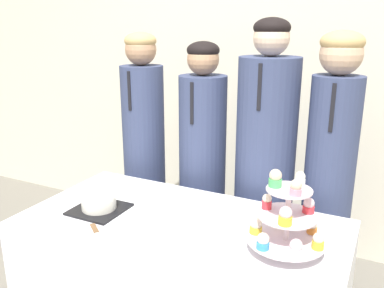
{
  "coord_description": "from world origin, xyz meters",
  "views": [
    {
      "loc": [
        0.75,
        -1.03,
        1.59
      ],
      "look_at": [
        0.04,
        0.39,
        1.12
      ],
      "focal_mm": 38.0,
      "sensor_mm": 36.0,
      "label": 1
    }
  ],
  "objects_px": {
    "student_2": "(264,184)",
    "cake_knife": "(97,234)",
    "student_3": "(327,192)",
    "round_cake": "(99,201)",
    "student_0": "(145,165)",
    "student_1": "(202,181)",
    "cupcake_stand": "(286,219)"
  },
  "relations": [
    {
      "from": "cupcake_stand",
      "to": "student_0",
      "type": "relative_size",
      "value": 0.2
    },
    {
      "from": "cake_knife",
      "to": "cupcake_stand",
      "type": "height_order",
      "value": "cupcake_stand"
    },
    {
      "from": "student_3",
      "to": "cupcake_stand",
      "type": "bearing_deg",
      "value": -95.02
    },
    {
      "from": "cake_knife",
      "to": "student_1",
      "type": "xyz_separation_m",
      "value": [
        0.08,
        0.84,
        -0.05
      ]
    },
    {
      "from": "student_0",
      "to": "student_1",
      "type": "relative_size",
      "value": 1.03
    },
    {
      "from": "round_cake",
      "to": "cake_knife",
      "type": "height_order",
      "value": "round_cake"
    },
    {
      "from": "round_cake",
      "to": "cupcake_stand",
      "type": "distance_m",
      "value": 0.85
    },
    {
      "from": "student_2",
      "to": "cake_knife",
      "type": "bearing_deg",
      "value": -117.57
    },
    {
      "from": "student_0",
      "to": "student_2",
      "type": "distance_m",
      "value": 0.76
    },
    {
      "from": "cupcake_stand",
      "to": "student_0",
      "type": "height_order",
      "value": "student_0"
    },
    {
      "from": "cupcake_stand",
      "to": "student_3",
      "type": "distance_m",
      "value": 0.66
    },
    {
      "from": "cake_knife",
      "to": "student_1",
      "type": "distance_m",
      "value": 0.85
    },
    {
      "from": "cupcake_stand",
      "to": "student_1",
      "type": "relative_size",
      "value": 0.21
    },
    {
      "from": "cake_knife",
      "to": "student_1",
      "type": "relative_size",
      "value": 0.15
    },
    {
      "from": "cupcake_stand",
      "to": "student_2",
      "type": "xyz_separation_m",
      "value": [
        -0.27,
        0.64,
        -0.14
      ]
    },
    {
      "from": "student_2",
      "to": "student_3",
      "type": "height_order",
      "value": "student_2"
    },
    {
      "from": "round_cake",
      "to": "student_3",
      "type": "height_order",
      "value": "student_3"
    },
    {
      "from": "student_0",
      "to": "student_2",
      "type": "xyz_separation_m",
      "value": [
        0.76,
        0.0,
        0.01
      ]
    },
    {
      "from": "cake_knife",
      "to": "student_2",
      "type": "xyz_separation_m",
      "value": [
        0.44,
        0.84,
        -0.01
      ]
    },
    {
      "from": "cupcake_stand",
      "to": "student_0",
      "type": "bearing_deg",
      "value": 148.07
    },
    {
      "from": "cupcake_stand",
      "to": "round_cake",
      "type": "bearing_deg",
      "value": -178.6
    },
    {
      "from": "cupcake_stand",
      "to": "student_0",
      "type": "xyz_separation_m",
      "value": [
        -1.03,
        0.64,
        -0.16
      ]
    },
    {
      "from": "round_cake",
      "to": "student_1",
      "type": "xyz_separation_m",
      "value": [
        0.21,
        0.66,
        -0.1
      ]
    },
    {
      "from": "cake_knife",
      "to": "student_3",
      "type": "height_order",
      "value": "student_3"
    },
    {
      "from": "cake_knife",
      "to": "student_1",
      "type": "height_order",
      "value": "student_1"
    },
    {
      "from": "student_0",
      "to": "student_1",
      "type": "xyz_separation_m",
      "value": [
        0.39,
        0.0,
        -0.03
      ]
    },
    {
      "from": "cake_knife",
      "to": "student_3",
      "type": "relative_size",
      "value": 0.14
    },
    {
      "from": "student_1",
      "to": "student_3",
      "type": "bearing_deg",
      "value": -0.0
    },
    {
      "from": "cake_knife",
      "to": "cupcake_stand",
      "type": "distance_m",
      "value": 0.75
    },
    {
      "from": "cupcake_stand",
      "to": "student_1",
      "type": "xyz_separation_m",
      "value": [
        -0.64,
        0.64,
        -0.19
      ]
    },
    {
      "from": "round_cake",
      "to": "student_0",
      "type": "height_order",
      "value": "student_0"
    },
    {
      "from": "student_0",
      "to": "student_3",
      "type": "xyz_separation_m",
      "value": [
        1.08,
        -0.0,
        0.03
      ]
    }
  ]
}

